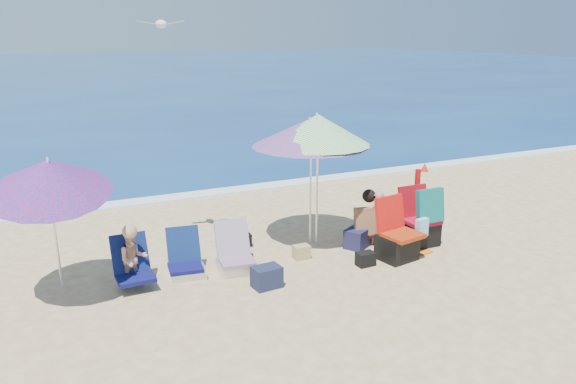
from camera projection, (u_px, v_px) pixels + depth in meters
name	position (u px, v px, depth m)	size (l,w,h in m)	color
ground	(335.00, 278.00, 8.59)	(120.00, 120.00, 0.00)	#D8BC84
sea	(61.00, 73.00, 47.67)	(120.00, 80.00, 0.12)	navy
foam	(222.00, 192.00, 13.01)	(120.00, 0.50, 0.04)	white
umbrella_turquoise	(310.00, 132.00, 9.38)	(2.43, 2.43, 2.19)	white
umbrella_striped	(318.00, 129.00, 9.33)	(2.24, 2.24, 2.27)	white
umbrella_blue	(48.00, 176.00, 7.33)	(1.74, 1.80, 2.14)	white
furled_umbrella	(418.00, 195.00, 10.18)	(0.21, 0.23, 1.32)	#B50C0E
chair_navy	(186.00, 264.00, 8.60)	(0.59, 0.69, 0.70)	#0D0E4C
chair_rainbow	(235.00, 258.00, 8.80)	(0.60, 0.74, 0.73)	#D8614C
camp_chair_left	(397.00, 241.00, 9.21)	(0.68, 0.71, 1.00)	#A42C0B
camp_chair_right	(421.00, 224.00, 9.79)	(0.65, 0.74, 1.03)	#AD0C2A
person_center	(375.00, 218.00, 9.79)	(0.74, 0.61, 0.95)	tan
person_left	(133.00, 259.00, 8.17)	(0.52, 0.65, 0.94)	tan
bag_navy_a	(267.00, 277.00, 8.23)	(0.42, 0.32, 0.31)	#1B213B
bag_black_a	(242.00, 240.00, 9.79)	(0.31, 0.23, 0.22)	black
bag_tan	(301.00, 252.00, 9.26)	(0.26, 0.19, 0.22)	tan
bag_navy_b	(358.00, 238.00, 9.74)	(0.54, 0.50, 0.33)	#1C1C3D
bag_black_b	(366.00, 259.00, 8.99)	(0.29, 0.20, 0.22)	black
orange_item	(426.00, 253.00, 9.50)	(0.26, 0.16, 0.03)	orange
seagull	(161.00, 24.00, 8.63)	(0.71, 0.33, 0.12)	white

